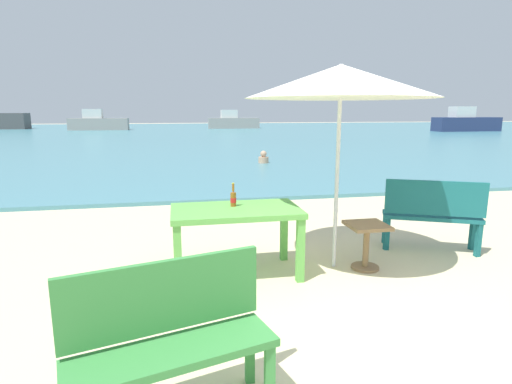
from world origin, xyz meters
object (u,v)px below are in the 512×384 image
(beer_bottle_amber, at_px, (233,198))
(boat_tanker, at_px, (98,122))
(bench_teal_center, at_px, (433,211))
(bench_green_right, at_px, (170,333))
(swimmer_person, at_px, (263,158))
(picnic_table_green, at_px, (236,218))
(patio_umbrella, at_px, (341,82))
(boat_fishing_trawler, at_px, (233,122))
(boat_barge, at_px, (466,122))
(side_table_wood, at_px, (366,239))

(beer_bottle_amber, relative_size, boat_tanker, 0.05)
(bench_teal_center, xyz_separation_m, boat_tanker, (-10.06, 35.27, 0.21))
(bench_green_right, height_order, swimmer_person, bench_green_right)
(beer_bottle_amber, height_order, swimmer_person, beer_bottle_amber)
(picnic_table_green, xyz_separation_m, patio_umbrella, (1.16, 0.01, 1.47))
(patio_umbrella, xyz_separation_m, boat_fishing_trawler, (3.91, 36.76, -1.39))
(beer_bottle_amber, relative_size, boat_barge, 0.05)
(beer_bottle_amber, bearing_deg, bench_teal_center, 3.62)
(boat_tanker, relative_size, boat_barge, 0.90)
(picnic_table_green, bearing_deg, bench_green_right, -108.36)
(patio_umbrella, height_order, boat_barge, patio_umbrella)
(swimmer_person, bearing_deg, beer_bottle_amber, -104.16)
(patio_umbrella, bearing_deg, side_table_wood, -22.71)
(beer_bottle_amber, xyz_separation_m, side_table_wood, (1.51, -0.24, -0.50))
(bench_green_right, xyz_separation_m, boat_tanker, (-6.78, 37.63, 0.21))
(picnic_table_green, height_order, boat_tanker, boat_tanker)
(beer_bottle_amber, distance_m, boat_tanker, 36.21)
(boat_fishing_trawler, bearing_deg, beer_bottle_amber, -97.89)
(bench_green_right, bearing_deg, boat_tanker, 100.21)
(picnic_table_green, xyz_separation_m, bench_green_right, (-0.69, -2.09, -0.11))
(beer_bottle_amber, height_order, bench_teal_center, beer_bottle_amber)
(beer_bottle_amber, distance_m, boat_barge, 36.07)
(picnic_table_green, distance_m, patio_umbrella, 1.87)
(picnic_table_green, bearing_deg, side_table_wood, -5.05)
(picnic_table_green, relative_size, boat_fishing_trawler, 0.28)
(swimmer_person, xyz_separation_m, boat_tanker, (-9.74, 26.41, 0.52))
(boat_fishing_trawler, bearing_deg, boat_tanker, -174.39)
(patio_umbrella, distance_m, bench_green_right, 3.22)
(picnic_table_green, distance_m, side_table_wood, 1.53)
(side_table_wood, height_order, bench_teal_center, bench_teal_center)
(patio_umbrella, relative_size, boat_fishing_trawler, 0.46)
(side_table_wood, bearing_deg, picnic_table_green, 174.95)
(bench_teal_center, xyz_separation_m, boat_fishing_trawler, (2.48, 36.50, 0.19))
(beer_bottle_amber, relative_size, swimmer_person, 0.65)
(beer_bottle_amber, bearing_deg, side_table_wood, -8.88)
(bench_green_right, distance_m, boat_fishing_trawler, 39.29)
(patio_umbrella, xyz_separation_m, swimmer_person, (1.10, 9.12, -1.88))
(picnic_table_green, height_order, swimmer_person, picnic_table_green)
(patio_umbrella, height_order, boat_tanker, patio_umbrella)
(boat_tanker, distance_m, boat_barge, 32.39)
(beer_bottle_amber, xyz_separation_m, bench_teal_center, (2.61, 0.16, -0.31))
(beer_bottle_amber, relative_size, boat_fishing_trawler, 0.05)
(beer_bottle_amber, xyz_separation_m, boat_fishing_trawler, (5.08, 36.67, -0.12))
(boat_fishing_trawler, relative_size, boat_barge, 0.87)
(boat_tanker, bearing_deg, picnic_table_green, -78.13)
(swimmer_person, relative_size, boat_barge, 0.07)
(picnic_table_green, xyz_separation_m, beer_bottle_amber, (-0.01, 0.10, 0.20))
(beer_bottle_amber, bearing_deg, swimmer_person, 75.84)
(picnic_table_green, relative_size, patio_umbrella, 0.61)
(picnic_table_green, relative_size, beer_bottle_amber, 5.28)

